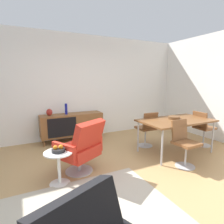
% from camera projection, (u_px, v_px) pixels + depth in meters
% --- Properties ---
extents(ground_plane, '(8.32, 8.32, 0.00)m').
position_uv_depth(ground_plane, '(125.00, 178.00, 3.07)').
color(ground_plane, tan).
extents(wall_back, '(6.80, 0.12, 2.80)m').
position_uv_depth(wall_back, '(77.00, 87.00, 5.13)').
color(wall_back, white).
rests_on(wall_back, ground_plane).
extents(sideboard, '(1.60, 0.45, 0.72)m').
position_uv_depth(sideboard, '(72.00, 124.00, 4.91)').
color(sideboard, brown).
rests_on(sideboard, ground_plane).
extents(vase_cobalt, '(0.15, 0.15, 0.17)m').
position_uv_depth(vase_cobalt, '(49.00, 112.00, 4.60)').
color(vase_cobalt, maroon).
rests_on(vase_cobalt, sideboard).
extents(vase_sculptural_dark, '(0.07, 0.07, 0.28)m').
position_uv_depth(vase_sculptural_dark, '(66.00, 109.00, 4.78)').
color(vase_sculptural_dark, navy).
rests_on(vase_sculptural_dark, sideboard).
extents(dining_table, '(1.60, 0.90, 0.74)m').
position_uv_depth(dining_table, '(176.00, 122.00, 4.06)').
color(dining_table, brown).
rests_on(dining_table, ground_plane).
extents(wooden_bowl_on_table, '(0.26, 0.26, 0.06)m').
position_uv_depth(wooden_bowl_on_table, '(174.00, 118.00, 4.12)').
color(wooden_bowl_on_table, brown).
rests_on(wooden_bowl_on_table, dining_table).
extents(dining_chair_far_end, '(0.43, 0.41, 0.86)m').
position_uv_depth(dining_chair_far_end, '(203.00, 127.00, 4.49)').
color(dining_chair_far_end, brown).
rests_on(dining_chair_far_end, ground_plane).
extents(dining_chair_front_left, '(0.42, 0.44, 0.86)m').
position_uv_depth(dining_chair_front_left, '(184.00, 141.00, 3.45)').
color(dining_chair_front_left, brown).
rests_on(dining_chair_front_left, ground_plane).
extents(dining_chair_back_left, '(0.41, 0.44, 0.86)m').
position_uv_depth(dining_chair_back_left, '(147.00, 128.00, 4.44)').
color(dining_chair_back_left, brown).
rests_on(dining_chair_back_left, ground_plane).
extents(lounge_chair_red, '(0.88, 0.87, 0.95)m').
position_uv_depth(lounge_chair_red, '(81.00, 147.00, 3.18)').
color(lounge_chair_red, red).
rests_on(lounge_chair_red, ground_plane).
extents(side_table_round, '(0.44, 0.44, 0.52)m').
position_uv_depth(side_table_round, '(59.00, 164.00, 2.86)').
color(side_table_round, white).
rests_on(side_table_round, ground_plane).
extents(fruit_bowl, '(0.20, 0.20, 0.11)m').
position_uv_depth(fruit_bowl, '(58.00, 150.00, 2.82)').
color(fruit_bowl, '#262628').
rests_on(fruit_bowl, side_table_round).
extents(area_rug, '(2.20, 1.70, 0.01)m').
position_uv_depth(area_rug, '(87.00, 218.00, 2.18)').
color(area_rug, '#B7AD99').
rests_on(area_rug, ground_plane).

